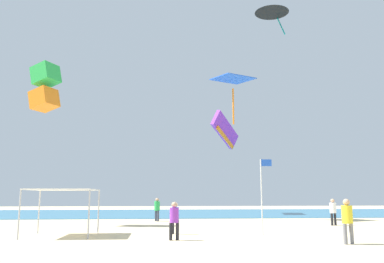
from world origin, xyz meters
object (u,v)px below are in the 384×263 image
kite_diamond_blue (233,81)px  kite_delta_black (272,10)px  kite_parafoil_purple (225,131)px  person_near_tent (175,215)px  person_leftmost (174,218)px  person_central (347,217)px  person_rightmost (157,208)px  kite_box_green (45,87)px  banner_flag (263,189)px  person_far_shore (333,210)px  canopy_tent (63,191)px

kite_diamond_blue → kite_delta_black: bearing=-156.6°
kite_parafoil_purple → person_near_tent: bearing=-165.1°
person_leftmost → kite_parafoil_purple: size_ratio=0.32×
person_leftmost → person_central: bearing=-21.9°
person_leftmost → person_central: 7.25m
person_leftmost → person_central: (6.96, -2.05, 0.09)m
kite_parafoil_purple → kite_delta_black: bearing=-102.2°
person_rightmost → kite_box_green: kite_box_green is taller
banner_flag → kite_diamond_blue: 15.38m
person_rightmost → kite_diamond_blue: bearing=69.5°
kite_parafoil_purple → kite_box_green: (-15.30, -15.12, 0.34)m
person_far_shore → person_rightmost: bearing=131.3°
person_central → kite_box_green: (-15.59, 11.41, 8.32)m
kite_box_green → canopy_tent: bearing=53.3°
banner_flag → person_far_shore: bearing=41.9°
person_leftmost → person_far_shore: person_far_shore is taller
person_rightmost → person_far_shore: size_ratio=1.02×
person_central → kite_box_green: bearing=128.0°
person_rightmost → kite_delta_black: size_ratio=0.35×
banner_flag → kite_delta_black: size_ratio=0.75×
canopy_tent → kite_box_green: 10.65m
kite_parafoil_purple → kite_box_green: 21.51m
banner_flag → kite_parafoil_purple: 23.43m
kite_diamond_blue → banner_flag: bearing=61.8°
person_near_tent → banner_flag: (4.45, -0.58, 1.34)m
canopy_tent → kite_box_green: (-3.26, 7.11, 7.23)m
canopy_tent → kite_parafoil_purple: bearing=61.6°
person_near_tent → banner_flag: size_ratio=0.42×
kite_box_green → banner_flag: bearing=90.1°
person_leftmost → person_far_shore: 13.37m
person_near_tent → person_rightmost: size_ratio=0.90×
banner_flag → person_near_tent: bearing=172.6°
kite_delta_black → person_near_tent: bearing=19.5°
person_leftmost → person_central: person_central is taller
person_far_shore → kite_box_green: (-19.51, 1.60, 8.36)m
person_rightmost → banner_flag: (5.37, -10.82, 1.24)m
person_central → person_far_shore: 10.56m
person_central → kite_box_green: size_ratio=0.54×
canopy_tent → kite_diamond_blue: (10.97, 12.06, 9.50)m
person_central → person_near_tent: bearing=129.1°
person_leftmost → kite_delta_black: 30.86m
kite_parafoil_purple → kite_diamond_blue: 10.56m
person_near_tent → kite_delta_black: kite_delta_black is taller
banner_flag → person_rightmost: bearing=116.4°
person_central → kite_box_green: 21.03m
canopy_tent → person_rightmost: 11.72m
canopy_tent → kite_diamond_blue: kite_diamond_blue is taller
canopy_tent → person_central: bearing=-19.2°
kite_delta_black → person_far_shore: bearing=50.4°
kite_diamond_blue → person_far_shore: bearing=105.3°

